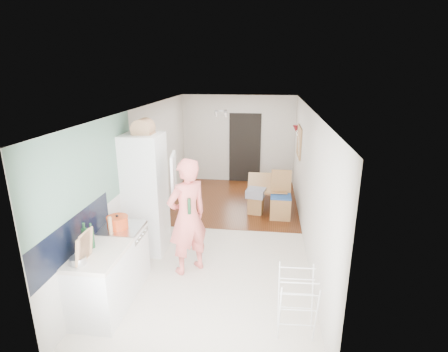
% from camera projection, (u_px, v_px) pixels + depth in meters
% --- Properties ---
extents(room_shell, '(3.20, 7.00, 2.50)m').
position_uv_depth(room_shell, '(222.00, 175.00, 6.69)').
color(room_shell, beige).
rests_on(room_shell, ground).
extents(floor, '(3.20, 7.00, 0.01)m').
position_uv_depth(floor, '(223.00, 234.00, 7.06)').
color(floor, beige).
rests_on(floor, ground).
extents(wood_floor_overlay, '(3.20, 3.30, 0.01)m').
position_uv_depth(wood_floor_overlay, '(232.00, 201.00, 8.81)').
color(wood_floor_overlay, '#562513').
rests_on(wood_floor_overlay, room_shell).
extents(sage_wall_panel, '(0.02, 3.00, 1.30)m').
position_uv_depth(sage_wall_panel, '(89.00, 171.00, 4.81)').
color(sage_wall_panel, slate).
rests_on(sage_wall_panel, room_shell).
extents(tile_splashback, '(0.02, 1.90, 0.50)m').
position_uv_depth(tile_splashback, '(75.00, 235.00, 4.49)').
color(tile_splashback, black).
rests_on(tile_splashback, room_shell).
extents(doorway_recess, '(0.90, 0.04, 2.00)m').
position_uv_depth(doorway_recess, '(245.00, 148.00, 10.04)').
color(doorway_recess, black).
rests_on(doorway_recess, room_shell).
extents(base_cabinet, '(0.60, 0.90, 0.86)m').
position_uv_depth(base_cabinet, '(102.00, 285.00, 4.67)').
color(base_cabinet, white).
rests_on(base_cabinet, room_shell).
extents(worktop, '(0.62, 0.92, 0.06)m').
position_uv_depth(worktop, '(98.00, 254.00, 4.53)').
color(worktop, beige).
rests_on(worktop, room_shell).
extents(range_cooker, '(0.60, 0.60, 0.88)m').
position_uv_depth(range_cooker, '(124.00, 256.00, 5.38)').
color(range_cooker, white).
rests_on(range_cooker, room_shell).
extents(cooker_top, '(0.60, 0.60, 0.04)m').
position_uv_depth(cooker_top, '(121.00, 229.00, 5.24)').
color(cooker_top, silver).
rests_on(cooker_top, room_shell).
extents(fridge_housing, '(0.66, 0.66, 2.15)m').
position_uv_depth(fridge_housing, '(145.00, 194.00, 6.15)').
color(fridge_housing, white).
rests_on(fridge_housing, room_shell).
extents(fridge_door, '(0.14, 0.56, 0.70)m').
position_uv_depth(fridge_door, '(174.00, 175.00, 5.66)').
color(fridge_door, white).
rests_on(fridge_door, room_shell).
extents(fridge_interior, '(0.02, 0.52, 0.66)m').
position_uv_depth(fridge_interior, '(161.00, 169.00, 5.98)').
color(fridge_interior, white).
rests_on(fridge_interior, room_shell).
extents(pinboard, '(0.03, 0.90, 0.70)m').
position_uv_depth(pinboard, '(299.00, 142.00, 8.21)').
color(pinboard, tan).
rests_on(pinboard, room_shell).
extents(pinboard_frame, '(0.00, 0.94, 0.74)m').
position_uv_depth(pinboard_frame, '(299.00, 142.00, 8.22)').
color(pinboard_frame, '#975D36').
rests_on(pinboard_frame, room_shell).
extents(wall_sconce, '(0.18, 0.18, 0.16)m').
position_uv_depth(wall_sconce, '(296.00, 129.00, 8.78)').
color(wall_sconce, maroon).
rests_on(wall_sconce, room_shell).
extents(person, '(0.97, 0.96, 2.26)m').
position_uv_depth(person, '(187.00, 207.00, 5.46)').
color(person, '#F36F67').
rests_on(person, floor).
extents(dining_table, '(0.81, 1.38, 0.48)m').
position_uv_depth(dining_table, '(267.00, 194.00, 8.58)').
color(dining_table, '#975D36').
rests_on(dining_table, floor).
extents(dining_chair, '(0.45, 0.45, 1.06)m').
position_uv_depth(dining_chair, '(281.00, 196.00, 7.66)').
color(dining_chair, '#975D36').
rests_on(dining_chair, floor).
extents(stool, '(0.37, 0.37, 0.43)m').
position_uv_depth(stool, '(256.00, 205.00, 8.00)').
color(stool, '#975D36').
rests_on(stool, floor).
extents(grey_drape, '(0.47, 0.47, 0.18)m').
position_uv_depth(grey_drape, '(256.00, 193.00, 7.87)').
color(grey_drape, gray).
rests_on(grey_drape, stool).
extents(drying_rack, '(0.46, 0.42, 0.87)m').
position_uv_depth(drying_rack, '(297.00, 304.00, 4.28)').
color(drying_rack, white).
rests_on(drying_rack, floor).
extents(bread_bin, '(0.40, 0.39, 0.18)m').
position_uv_depth(bread_bin, '(143.00, 128.00, 5.82)').
color(bread_bin, tan).
rests_on(bread_bin, fridge_housing).
extents(red_casserole, '(0.38, 0.38, 0.19)m').
position_uv_depth(red_casserole, '(118.00, 222.00, 5.19)').
color(red_casserole, red).
rests_on(red_casserole, cooker_top).
extents(steel_pan, '(0.24, 0.24, 0.10)m').
position_uv_depth(steel_pan, '(78.00, 261.00, 4.24)').
color(steel_pan, silver).
rests_on(steel_pan, worktop).
extents(held_bottle, '(0.05, 0.05, 0.25)m').
position_uv_depth(held_bottle, '(189.00, 206.00, 5.29)').
color(held_bottle, '#184022').
rests_on(held_bottle, person).
extents(bottle_a, '(0.08, 0.08, 0.32)m').
position_uv_depth(bottle_a, '(86.00, 240.00, 4.50)').
color(bottle_a, '#184022').
rests_on(bottle_a, worktop).
extents(bottle_b, '(0.08, 0.08, 0.28)m').
position_uv_depth(bottle_b, '(92.00, 238.00, 4.61)').
color(bottle_b, '#184022').
rests_on(bottle_b, worktop).
extents(bottle_c, '(0.10, 0.10, 0.20)m').
position_uv_depth(bottle_c, '(86.00, 248.00, 4.44)').
color(bottle_c, silver).
rests_on(bottle_c, worktop).
extents(pepper_mill_front, '(0.06, 0.06, 0.20)m').
position_uv_depth(pepper_mill_front, '(111.00, 228.00, 5.01)').
color(pepper_mill_front, tan).
rests_on(pepper_mill_front, worktop).
extents(pepper_mill_back, '(0.07, 0.07, 0.21)m').
position_uv_depth(pepper_mill_back, '(110.00, 227.00, 5.00)').
color(pepper_mill_back, tan).
rests_on(pepper_mill_back, worktop).
extents(chopping_boards, '(0.09, 0.30, 0.40)m').
position_uv_depth(chopping_boards, '(84.00, 247.00, 4.25)').
color(chopping_boards, tan).
rests_on(chopping_boards, worktop).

